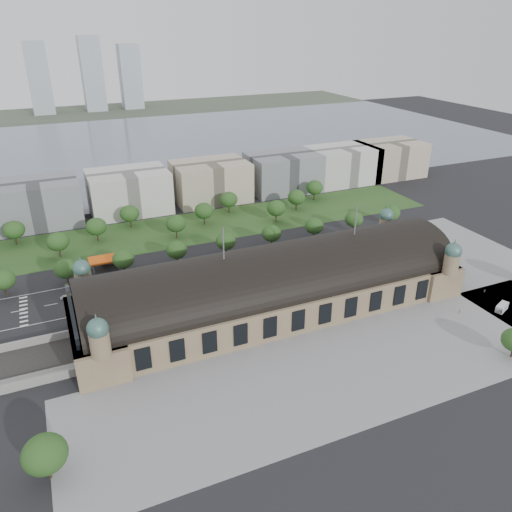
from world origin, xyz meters
name	(u,v)px	position (x,y,z in m)	size (l,w,h in m)	color
ground	(273,309)	(0.00, 0.00, 0.00)	(900.00, 900.00, 0.00)	black
station	(274,286)	(0.00, 0.00, 10.28)	(150.00, 48.40, 44.30)	#897755
plaza_south	(359,367)	(10.00, -44.00, 0.00)	(190.00, 48.00, 0.12)	gray
plaza_east	(472,262)	(103.00, 0.00, 0.00)	(56.00, 100.00, 0.12)	gray
road_slab	(196,277)	(-20.00, 38.00, 0.00)	(260.00, 26.00, 0.10)	black
grass_belt	(174,231)	(-15.00, 93.00, 0.00)	(300.00, 45.00, 0.10)	#284D1F
petrol_station	(107,259)	(-53.91, 65.28, 2.95)	(14.00, 13.00, 5.05)	#E3530D
lake	(129,147)	(0.00, 298.00, 0.00)	(700.00, 320.00, 0.08)	slate
far_shore	(98,112)	(0.00, 498.00, 0.00)	(700.00, 120.00, 0.14)	#44513D
far_tower_left	(39,78)	(-60.00, 508.00, 40.00)	(24.00, 24.00, 80.00)	#9EA8B2
far_tower_mid	(92,74)	(0.00, 508.00, 42.50)	(24.00, 24.00, 85.00)	#9EA8B2
far_tower_right	(130,77)	(45.00, 508.00, 37.50)	(24.00, 24.00, 75.00)	#9EA8B2
office_2	(37,203)	(-80.00, 133.00, 12.00)	(45.00, 32.00, 24.00)	gray
office_3	(129,191)	(-30.00, 133.00, 12.00)	(45.00, 32.00, 24.00)	silver
office_4	(211,181)	(20.00, 133.00, 12.00)	(45.00, 32.00, 24.00)	#BEAE95
office_5	(283,172)	(70.00, 133.00, 12.00)	(45.00, 32.00, 24.00)	gray
office_6	(342,165)	(115.00, 133.00, 12.00)	(45.00, 32.00, 24.00)	silver
office_7	(390,159)	(155.00, 133.00, 12.00)	(45.00, 32.00, 24.00)	#BEAE95
tree_row_1	(3,280)	(-96.00, 53.00, 7.43)	(9.60, 9.60, 11.52)	#2D2116
tree_row_2	(66,269)	(-72.00, 53.00, 7.43)	(9.60, 9.60, 11.52)	#2D2116
tree_row_3	(123,259)	(-48.00, 53.00, 7.43)	(9.60, 9.60, 11.52)	#2D2116
tree_row_4	(177,250)	(-24.00, 53.00, 7.43)	(9.60, 9.60, 11.52)	#2D2116
tree_row_5	(226,241)	(0.00, 53.00, 7.43)	(9.60, 9.60, 11.52)	#2D2116
tree_row_6	(272,233)	(24.00, 53.00, 7.43)	(9.60, 9.60, 11.52)	#2D2116
tree_row_7	(314,226)	(48.00, 53.00, 7.43)	(9.60, 9.60, 11.52)	#2D2116
tree_row_8	(354,219)	(72.00, 53.00, 7.43)	(9.60, 9.60, 11.52)	#2D2116
tree_row_9	(391,213)	(96.00, 53.00, 7.43)	(9.60, 9.60, 11.52)	#2D2116
tree_belt_2	(14,230)	(-92.00, 107.00, 8.05)	(10.40, 10.40, 12.48)	#2D2116
tree_belt_3	(58,242)	(-73.00, 83.00, 8.05)	(10.40, 10.40, 12.48)	#2D2116
tree_belt_4	(96,227)	(-54.00, 95.00, 8.05)	(10.40, 10.40, 12.48)	#2D2116
tree_belt_5	(130,214)	(-35.00, 107.00, 8.05)	(10.40, 10.40, 12.48)	#2D2116
tree_belt_6	(176,224)	(-16.00, 83.00, 8.05)	(10.40, 10.40, 12.48)	#2D2116
tree_belt_7	(204,211)	(3.00, 95.00, 8.05)	(10.40, 10.40, 12.48)	#2D2116
tree_belt_8	(229,200)	(22.00, 107.00, 8.05)	(10.40, 10.40, 12.48)	#2D2116
tree_belt_9	(276,208)	(41.00, 83.00, 8.05)	(10.40, 10.40, 12.48)	#2D2116
tree_belt_10	(297,197)	(60.00, 95.00, 8.05)	(10.40, 10.40, 12.48)	#2D2116
tree_belt_11	(315,187)	(79.00, 107.00, 8.05)	(10.40, 10.40, 12.48)	#2D2116
tree_plaza_sw	(45,454)	(-85.00, -50.00, 8.05)	(11.00, 11.00, 12.73)	#2D2116
traffic_car_1	(65,297)	(-74.18, 40.59, 0.66)	(1.40, 4.02, 1.32)	gray
traffic_car_2	(74,306)	(-71.60, 31.99, 0.68)	(2.26, 4.89, 1.36)	black
traffic_car_3	(194,273)	(-19.87, 40.27, 0.64)	(1.78, 4.38, 1.27)	maroon
traffic_car_4	(254,266)	(7.24, 35.48, 0.75)	(1.77, 4.41, 1.50)	#1A254A
traffic_car_5	(326,248)	(47.95, 39.99, 0.75)	(1.58, 4.53, 1.49)	#4F5256
traffic_car_6	(361,252)	(61.05, 29.21, 0.77)	(2.54, 5.51, 1.53)	silver
parked_car_0	(87,318)	(-68.05, 21.00, 0.74)	(1.56, 4.46, 1.47)	black
parked_car_1	(124,309)	(-53.98, 22.20, 0.67)	(2.22, 4.82, 1.34)	maroon
parked_car_2	(146,301)	(-44.87, 25.00, 0.64)	(1.80, 4.44, 1.29)	#1B1742
parked_car_3	(117,310)	(-56.53, 22.56, 0.66)	(1.56, 3.89, 1.32)	#4E5155
parked_car_4	(176,294)	(-32.31, 25.00, 0.69)	(1.47, 4.21, 1.39)	silver
parked_car_5	(211,290)	(-18.08, 22.25, 0.72)	(2.39, 5.19, 1.44)	gray
parked_car_6	(165,297)	(-37.16, 25.00, 0.74)	(2.08, 5.12, 1.49)	black
bus_west	(223,278)	(-10.81, 28.34, 1.83)	(3.08, 13.15, 3.66)	#BB1E39
bus_mid	(294,262)	(24.97, 31.07, 1.66)	(2.80, 11.95, 3.33)	silver
bus_east	(281,263)	(18.81, 32.00, 1.58)	(2.66, 11.37, 3.17)	beige
van_east	(502,308)	(80.41, -37.13, 1.38)	(7.20, 5.04, 2.90)	silver
pedestrian_0	(460,312)	(64.01, -32.23, 0.85)	(0.83, 0.48, 1.70)	gray
pedestrian_2	(484,291)	(85.31, -24.00, 0.97)	(0.94, 0.54, 1.94)	gray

